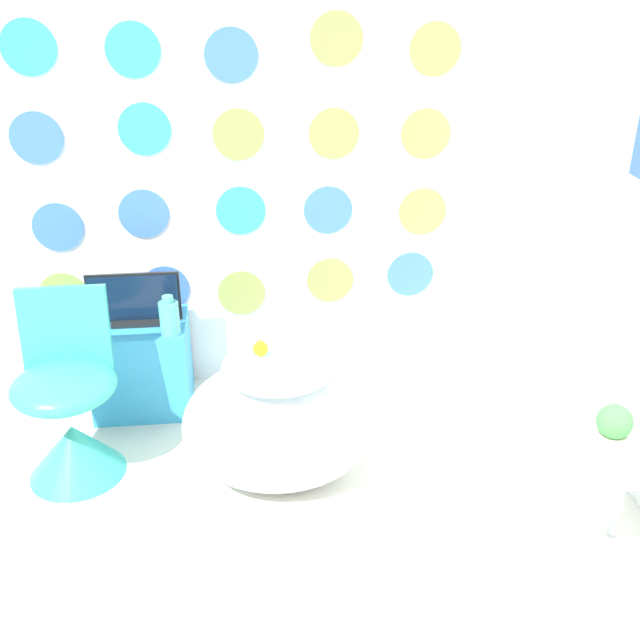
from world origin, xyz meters
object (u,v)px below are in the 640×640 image
at_px(tv, 135,302).
at_px(chair, 71,418).
at_px(bathtub, 281,423).
at_px(potted_plant_left, 614,429).
at_px(vase, 170,317).

bearing_deg(tv, chair, -114.64).
distance_m(bathtub, chair, 0.92).
distance_m(chair, tv, 0.66).
height_order(bathtub, tv, tv).
relative_size(chair, tv, 1.87).
distance_m(bathtub, potted_plant_left, 1.33).
bearing_deg(tv, vase, -38.95).
relative_size(tv, potted_plant_left, 2.31).
distance_m(bathtub, vase, 0.78).
bearing_deg(potted_plant_left, vase, 143.23).
bearing_deg(bathtub, vase, 131.01).
bearing_deg(vase, potted_plant_left, -36.77).
bearing_deg(tv, bathtub, -46.65).
height_order(chair, potted_plant_left, chair).
height_order(chair, tv, chair).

